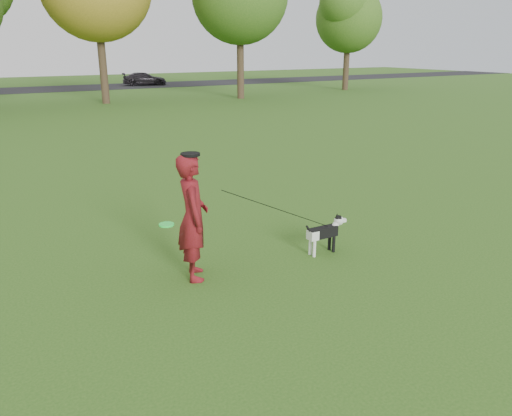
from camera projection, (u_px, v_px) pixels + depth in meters
ground at (261, 270)px, 8.29m from camera, size 120.00×120.00×0.00m
road at (17, 90)px, 41.27m from camera, size 120.00×7.00×0.02m
man at (193, 217)px, 7.73m from camera, size 0.68×0.84×2.02m
dog at (326, 231)px, 8.85m from camera, size 0.90×0.18×0.68m
car_right at (144, 79)px, 46.24m from camera, size 4.23×2.47×1.15m
man_held_items at (279, 210)px, 8.32m from camera, size 3.11×0.40×1.57m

